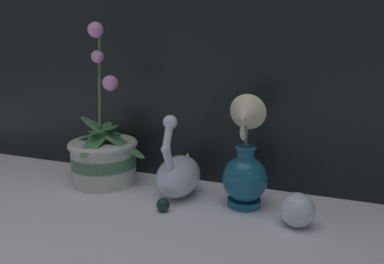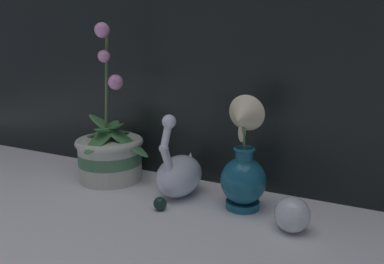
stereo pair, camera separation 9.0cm
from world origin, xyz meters
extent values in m
plane|color=white|center=(0.00, 0.00, 0.00)|extent=(2.80, 2.80, 0.00)
cylinder|color=beige|center=(-0.24, 0.14, 0.06)|extent=(0.18, 0.18, 0.12)
cylinder|color=#477A56|center=(-0.24, 0.14, 0.06)|extent=(0.18, 0.18, 0.03)
torus|color=beige|center=(-0.24, 0.14, 0.11)|extent=(0.19, 0.19, 0.02)
cylinder|color=#4C6B3D|center=(-0.24, 0.14, 0.26)|extent=(0.01, 0.04, 0.29)
ellipsoid|color=#427F47|center=(-0.21, 0.14, 0.13)|extent=(0.20, 0.06, 0.11)
ellipsoid|color=#427F47|center=(-0.24, 0.17, 0.13)|extent=(0.07, 0.20, 0.07)
ellipsoid|color=#427F47|center=(-0.27, 0.14, 0.13)|extent=(0.19, 0.08, 0.08)
ellipsoid|color=#427F47|center=(-0.23, 0.11, 0.13)|extent=(0.06, 0.16, 0.07)
sphere|color=#DB8EC6|center=(-0.23, 0.12, 0.41)|extent=(0.04, 0.04, 0.04)
sphere|color=#DB8EC6|center=(-0.23, 0.13, 0.35)|extent=(0.03, 0.03, 0.03)
sphere|color=#DB8EC6|center=(-0.20, 0.13, 0.28)|extent=(0.04, 0.04, 0.04)
ellipsoid|color=silver|center=(-0.01, 0.12, 0.05)|extent=(0.10, 0.16, 0.10)
cone|color=silver|center=(-0.01, 0.18, 0.07)|extent=(0.05, 0.07, 0.07)
cylinder|color=silver|center=(-0.01, 0.06, 0.11)|extent=(0.02, 0.05, 0.07)
sphere|color=silver|center=(-0.01, 0.05, 0.14)|extent=(0.02, 0.02, 0.02)
cylinder|color=silver|center=(-0.01, 0.06, 0.17)|extent=(0.02, 0.04, 0.07)
sphere|color=silver|center=(-0.01, 0.08, 0.20)|extent=(0.03, 0.03, 0.03)
cylinder|color=#195B75|center=(0.16, 0.12, 0.01)|extent=(0.08, 0.08, 0.02)
ellipsoid|color=#195B75|center=(0.16, 0.12, 0.07)|extent=(0.11, 0.11, 0.11)
cylinder|color=#195B75|center=(0.16, 0.12, 0.13)|extent=(0.04, 0.04, 0.03)
torus|color=#195B75|center=(0.16, 0.12, 0.14)|extent=(0.05, 0.05, 0.01)
cylinder|color=#567A47|center=(0.16, 0.11, 0.17)|extent=(0.01, 0.02, 0.06)
cone|color=beige|center=(0.16, 0.10, 0.22)|extent=(0.08, 0.07, 0.09)
ellipsoid|color=beige|center=(0.16, 0.12, 0.18)|extent=(0.02, 0.02, 0.04)
sphere|color=silver|center=(0.29, 0.06, 0.04)|extent=(0.07, 0.07, 0.07)
sphere|color=#142D23|center=(-0.01, 0.02, 0.02)|extent=(0.03, 0.03, 0.03)
camera|label=1|loc=(0.34, -0.70, 0.38)|focal=35.00mm
camera|label=2|loc=(0.42, -0.67, 0.38)|focal=35.00mm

